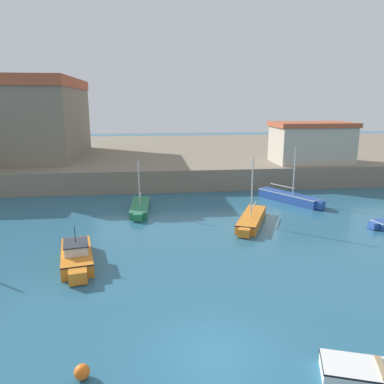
{
  "coord_description": "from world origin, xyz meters",
  "views": [
    {
      "loc": [
        -2.24,
        -11.82,
        9.01
      ],
      "look_at": [
        1.1,
        16.99,
        2.0
      ],
      "focal_mm": 35.0,
      "sensor_mm": 36.0,
      "label": 1
    }
  ],
  "objects": [
    {
      "name": "ground_plane",
      "position": [
        0.0,
        0.0,
        0.0
      ],
      "size": [
        200.0,
        200.0,
        0.0
      ],
      "primitive_type": "plane",
      "color": "#28607F"
    },
    {
      "name": "sailboat_orange_6",
      "position": [
        5.33,
        14.47,
        0.38
      ],
      "size": [
        3.73,
        6.29,
        5.15
      ],
      "color": "orange",
      "rests_on": "ground"
    },
    {
      "name": "quay_seawall",
      "position": [
        0.0,
        45.02,
        1.14
      ],
      "size": [
        120.0,
        40.0,
        2.27
      ],
      "primitive_type": "cube",
      "color": "gray",
      "rests_on": "ground"
    },
    {
      "name": "motorboat_orange_2",
      "position": [
        -6.48,
        8.59,
        0.5
      ],
      "size": [
        2.55,
        5.47,
        2.24
      ],
      "color": "orange",
      "rests_on": "ground"
    },
    {
      "name": "harbor_shed_near_wharf",
      "position": [
        16.0,
        28.64,
        4.56
      ],
      "size": [
        8.73,
        5.48,
        4.52
      ],
      "color": "#BCB29E",
      "rests_on": "quay_seawall"
    },
    {
      "name": "sailboat_green_0",
      "position": [
        -3.11,
        18.81,
        0.37
      ],
      "size": [
        1.61,
        5.73,
        4.31
      ],
      "color": "#237A4C",
      "rests_on": "ground"
    },
    {
      "name": "church",
      "position": [
        -16.8,
        37.18,
        7.53
      ],
      "size": [
        14.38,
        17.75,
        16.39
      ],
      "color": "gray",
      "rests_on": "quay_seawall"
    },
    {
      "name": "mooring_buoy",
      "position": [
        -4.66,
        -0.79,
        0.26
      ],
      "size": [
        0.53,
        0.53,
        0.53
      ],
      "primitive_type": "sphere",
      "color": "orange",
      "rests_on": "ground"
    },
    {
      "name": "sailboat_blue_7",
      "position": [
        10.49,
        20.18,
        0.47
      ],
      "size": [
        4.38,
        6.16,
        5.13
      ],
      "color": "#284C9E",
      "rests_on": "ground"
    }
  ]
}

